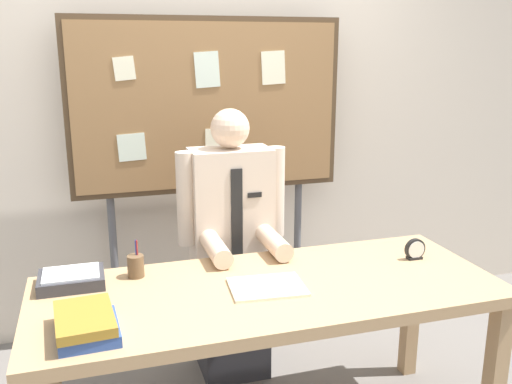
# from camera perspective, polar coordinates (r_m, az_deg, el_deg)

# --- Properties ---
(back_wall) EXTENTS (6.40, 0.08, 2.70)m
(back_wall) POSITION_cam_1_polar(r_m,az_deg,el_deg) (3.39, -5.61, 8.68)
(back_wall) COLOR beige
(back_wall) RESTS_ON ground_plane
(desk) EXTENTS (1.90, 0.76, 0.75)m
(desk) POSITION_cam_1_polar(r_m,az_deg,el_deg) (2.35, 1.34, -11.43)
(desk) COLOR tan
(desk) RESTS_ON ground_plane
(person) EXTENTS (0.55, 0.56, 1.41)m
(person) POSITION_cam_1_polar(r_m,az_deg,el_deg) (2.89, -2.45, -6.58)
(person) COLOR #2D2D33
(person) RESTS_ON ground_plane
(bulletin_board) EXTENTS (1.55, 0.09, 1.86)m
(bulletin_board) POSITION_cam_1_polar(r_m,az_deg,el_deg) (3.19, -4.87, 8.27)
(bulletin_board) COLOR #4C3823
(bulletin_board) RESTS_ON ground_plane
(book_stack) EXTENTS (0.22, 0.30, 0.08)m
(book_stack) POSITION_cam_1_polar(r_m,az_deg,el_deg) (2.02, -16.88, -12.76)
(book_stack) COLOR #2D4C99
(book_stack) RESTS_ON desk
(open_notebook) EXTENTS (0.32, 0.25, 0.01)m
(open_notebook) POSITION_cam_1_polar(r_m,az_deg,el_deg) (2.29, 1.14, -9.64)
(open_notebook) COLOR #F4EFCC
(open_notebook) RESTS_ON desk
(desk_clock) EXTENTS (0.10, 0.04, 0.10)m
(desk_clock) POSITION_cam_1_polar(r_m,az_deg,el_deg) (2.67, 15.88, -5.71)
(desk_clock) COLOR black
(desk_clock) RESTS_ON desk
(pen_holder) EXTENTS (0.07, 0.07, 0.16)m
(pen_holder) POSITION_cam_1_polar(r_m,az_deg,el_deg) (2.43, -12.14, -7.36)
(pen_holder) COLOR brown
(pen_holder) RESTS_ON desk
(paper_tray) EXTENTS (0.26, 0.20, 0.06)m
(paper_tray) POSITION_cam_1_polar(r_m,az_deg,el_deg) (2.43, -18.28, -8.42)
(paper_tray) COLOR #333338
(paper_tray) RESTS_ON desk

